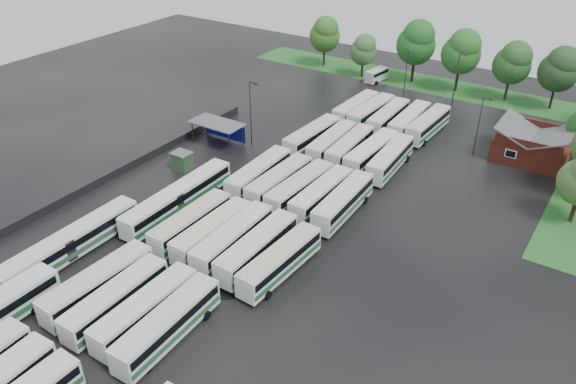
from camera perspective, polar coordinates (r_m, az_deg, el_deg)
The scene contains 46 objects.
ground at distance 63.56m, azimuth -7.52°, elevation -6.07°, with size 160.00×160.00×0.00m, color black.
brick_building at distance 88.61m, azimuth 23.54°, elevation 4.16°, with size 10.07×8.60×5.39m.
wash_shed at distance 86.28m, azimuth -7.05°, elevation 6.75°, with size 8.20×4.20×3.58m.
utility_hut at distance 80.18m, azimuth -10.70°, elevation 3.13°, with size 2.70×2.20×2.62m.
grass_strip_north at distance 113.85m, azimuth 15.03°, elevation 10.37°, with size 80.00×10.00×0.01m, color #1F5B1F.
west_fence at distance 81.78m, azimuth -15.92°, elevation 2.44°, with size 0.10×50.00×1.20m, color #2D2D30.
bus_r1c0 at distance 58.93m, azimuth -18.73°, elevation -8.84°, with size 3.01×12.21×3.37m.
bus_r1c1 at distance 56.70m, azimuth -17.06°, elevation -10.40°, with size 2.71×11.71×3.25m.
bus_r1c2 at distance 54.87m, azimuth -14.26°, elevation -11.51°, with size 2.50×11.72×3.26m.
bus_r1c3 at distance 52.91m, azimuth -12.11°, elevation -13.01°, with size 2.96×12.08×3.34m.
bus_r2c0 at distance 65.62m, azimuth -9.81°, elevation -3.05°, with size 2.54×11.73×3.26m.
bus_r2c1 at distance 63.77m, azimuth -7.69°, elevation -3.98°, with size 2.54×11.63×3.23m.
bus_r2c2 at distance 62.22m, azimuth -5.61°, elevation -4.73°, with size 2.87×12.20×3.38m.
bus_r2c3 at distance 60.65m, azimuth -3.14°, elevation -5.68°, with size 2.63×12.11×3.37m.
bus_r2c4 at distance 58.85m, azimuth -0.81°, elevation -7.00°, with size 3.03×11.84×3.27m.
bus_r3c0 at distance 74.53m, azimuth -2.96°, elevation 1.89°, with size 2.93×12.21×3.38m.
bus_r3c1 at distance 72.80m, azimuth -0.90°, elevation 1.14°, with size 2.81×11.94×3.31m.
bus_r3c2 at distance 71.22m, azimuth 1.20°, elevation 0.42°, with size 3.07×12.07×3.33m.
bus_r3c3 at distance 70.09m, azimuth 3.41°, elevation -0.23°, with size 2.60×11.69×3.25m.
bus_r3c4 at distance 68.66m, azimuth 5.63°, elevation -0.99°, with size 2.96×12.15×3.36m.
bus_r4c0 at distance 84.90m, azimuth 2.48°, elevation 5.69°, with size 3.12×12.11×3.34m.
bus_r4c1 at distance 83.24m, azimuth 4.45°, elevation 5.04°, with size 2.90×11.75×3.25m.
bus_r4c2 at distance 82.15m, azimuth 6.30°, elevation 4.57°, with size 2.93×11.71×3.23m.
bus_r4c3 at distance 80.78m, azimuth 8.46°, elevation 3.99°, with size 2.95×12.16×3.36m.
bus_r4c4 at distance 79.56m, azimuth 10.35°, elevation 3.34°, with size 3.11×11.96×3.30m.
bus_r5c0 at distance 95.68m, azimuth 6.90°, elevation 8.45°, with size 2.88×11.73×3.24m.
bus_r5c1 at distance 94.39m, azimuth 8.43°, elevation 8.04°, with size 3.09×11.98×3.30m.
bus_r5c2 at distance 92.93m, azimuth 10.14°, elevation 7.50°, with size 2.72×11.74×3.26m.
bus_r5c3 at distance 92.07m, azimuth 12.22°, elevation 7.08°, with size 2.75×12.04×3.34m.
bus_r5c4 at distance 91.44m, azimuth 14.03°, elevation 6.67°, with size 2.97×12.05×3.33m.
artic_bus_west_b at distance 70.56m, azimuth -11.10°, elevation -0.56°, with size 2.71×17.63×3.27m.
artic_bus_west_c at distance 65.71m, azimuth -21.21°, elevation -4.89°, with size 2.58×17.48×3.24m.
minibus at distance 113.53m, azimuth 8.98°, elevation 11.69°, with size 2.77×5.68×2.38m.
tree_north_0 at distance 119.79m, azimuth 3.79°, elevation 15.73°, with size 6.35×6.35×10.51m.
tree_north_1 at distance 114.13m, azimuth 7.71°, elevation 14.16°, with size 5.27×5.27×8.73m.
tree_north_2 at distance 112.40m, azimuth 12.95°, elevation 14.63°, with size 7.41×7.41×12.28m.
tree_north_3 at distance 109.64m, azimuth 17.28°, elevation 13.49°, with size 7.17×7.17×11.87m.
tree_north_4 at distance 108.21m, azimuth 21.92°, elevation 12.13°, with size 6.64×6.64×10.99m.
tree_north_5 at distance 107.30m, azimuth 25.93°, elevation 11.19°, with size 6.78×6.78×11.23m.
lamp_post_ne at distance 85.65m, azimuth 18.92°, elevation 6.74°, with size 1.40×0.27×9.06m.
lamp_post_nw at distance 84.29m, azimuth -3.77°, elevation 8.44°, with size 1.55×0.30×10.08m.
lamp_post_back_w at distance 103.28m, azimuth 11.96°, elevation 11.82°, with size 1.42×0.28×9.19m.
lamp_post_back_e at distance 101.42m, azimuth 16.78°, elevation 11.08°, with size 1.53×0.30×9.91m.
puddle_0 at distance 56.61m, azimuth -26.60°, elevation -15.37°, with size 4.20×4.20×0.01m, color black.
puddle_2 at distance 66.69m, azimuth -11.11°, elevation -4.45°, with size 4.51×4.51×0.01m, color black.
puddle_3 at distance 58.81m, azimuth -6.17°, elevation -9.50°, with size 4.24×4.24×0.01m, color black.
Camera 1 is at (34.60, -37.48, 37.93)m, focal length 35.00 mm.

